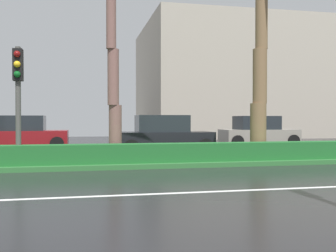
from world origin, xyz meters
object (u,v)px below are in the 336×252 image
object	(u,v)px
car_in_traffic_second	(164,135)
car_in_traffic_third	(258,132)
traffic_signal_median_right	(18,83)
car_in_traffic_leading	(23,133)

from	to	relation	value
car_in_traffic_second	car_in_traffic_third	xyz separation A→B (m)	(6.10, 3.18, 0.00)
traffic_signal_median_right	car_in_traffic_leading	world-z (taller)	traffic_signal_median_right
traffic_signal_median_right	car_in_traffic_leading	distance (m)	8.70
traffic_signal_median_right	car_in_traffic_leading	bearing A→B (deg)	97.04
car_in_traffic_leading	car_in_traffic_third	bearing A→B (deg)	-1.00
car_in_traffic_second	car_in_traffic_third	distance (m)	6.88
traffic_signal_median_right	car_in_traffic_third	size ratio (longest dim) A/B	0.83
traffic_signal_median_right	car_in_traffic_second	distance (m)	7.70
traffic_signal_median_right	car_in_traffic_third	world-z (taller)	traffic_signal_median_right
car_in_traffic_leading	traffic_signal_median_right	bearing A→B (deg)	-82.96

